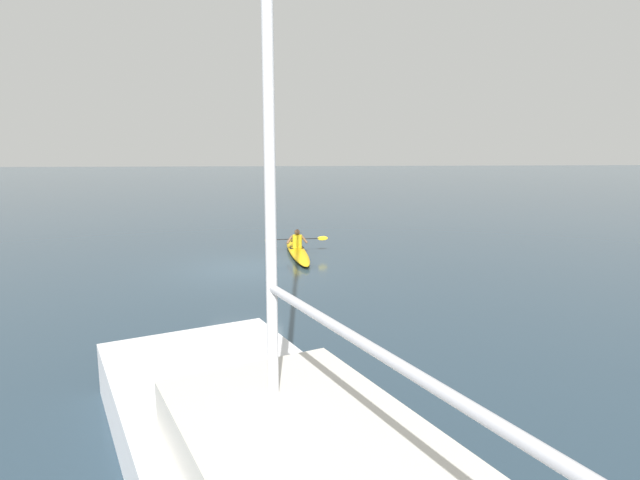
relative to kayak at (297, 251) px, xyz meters
The scene contains 3 objects.
ground_plane 2.87m from the kayak, 50.05° to the left, with size 160.00×160.00×0.00m, color #283D4C.
kayak is the anchor object (origin of this frame).
kayaker 0.43m from the kayak, 84.58° to the right, with size 2.39×0.51×0.71m.
Camera 1 is at (-1.34, 17.61, 4.17)m, focal length 30.10 mm.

